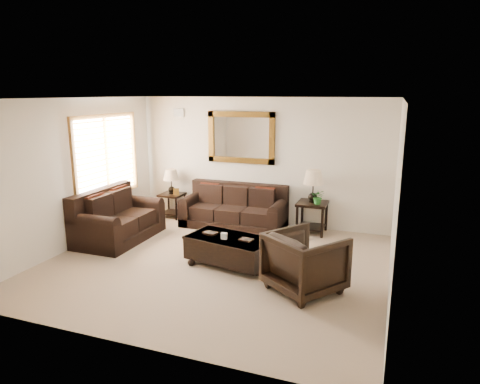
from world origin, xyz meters
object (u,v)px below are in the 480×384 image
at_px(sofa, 235,211).
at_px(end_table_right, 313,192).
at_px(loveseat, 116,221).
at_px(armchair, 305,259).
at_px(end_table_left, 172,186).
at_px(coffee_table, 229,248).

xyz_separation_m(sofa, end_table_right, (1.64, 0.09, 0.52)).
distance_m(loveseat, end_table_right, 3.90).
xyz_separation_m(sofa, armchair, (2.03, -2.54, 0.16)).
bearing_deg(sofa, end_table_right, 3.31).
bearing_deg(armchair, loveseat, 22.14).
distance_m(sofa, loveseat, 2.43).
relative_size(sofa, loveseat, 1.25).
xyz_separation_m(loveseat, end_table_left, (0.28, 1.71, 0.36)).
xyz_separation_m(end_table_left, end_table_right, (3.21, -0.04, 0.12)).
relative_size(sofa, coffee_table, 1.44).
xyz_separation_m(loveseat, coffee_table, (2.52, -0.43, -0.07)).
height_order(sofa, end_table_left, end_table_left).
bearing_deg(end_table_right, sofa, -176.69).
bearing_deg(end_table_right, armchair, -81.50).
xyz_separation_m(end_table_right, coffee_table, (-0.97, -2.10, -0.55)).
relative_size(sofa, end_table_right, 1.68).
bearing_deg(armchair, end_table_right, -45.38).
relative_size(sofa, armchair, 2.27).
bearing_deg(armchair, coffee_table, 14.76).
height_order(sofa, coffee_table, sofa).
relative_size(sofa, end_table_left, 1.96).
bearing_deg(coffee_table, loveseat, -178.09).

